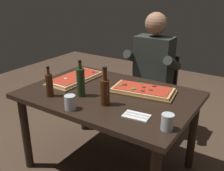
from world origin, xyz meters
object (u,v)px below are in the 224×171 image
Objects in this scene: tumbler_far_side at (70,103)px; diner_chair at (155,90)px; dining_table at (109,103)px; pizza_rectangular_front at (143,90)px; oil_bottle_amber at (49,85)px; wine_bottle_dark at (81,82)px; tumbler_near_camera at (167,122)px; pizza_rectangular_left at (76,78)px; vinegar_bottle_green at (105,91)px; seated_diner at (151,71)px.

tumbler_far_side is 0.12× the size of diner_chair.
pizza_rectangular_front is (0.23, 0.16, 0.12)m from dining_table.
oil_bottle_amber is 1.28m from diner_chair.
wine_bottle_dark is 0.25m from oil_bottle_amber.
dining_table is 0.31m from wine_bottle_dark.
pizza_rectangular_front is 0.63m from tumbler_far_side.
oil_bottle_amber is 0.99m from tumbler_near_camera.
pizza_rectangular_left is 0.61m from tumbler_far_side.
oil_bottle_amber is at bearing -141.18° from pizza_rectangular_front.
diner_chair reaches higher than tumbler_near_camera.
seated_diner is (-0.06, 0.93, -0.11)m from vinegar_bottle_green.
seated_diner reaches higher than pizza_rectangular_left.
wine_bottle_dark is 0.34× the size of diner_chair.
tumbler_near_camera is at bearing -9.25° from vinegar_bottle_green.
diner_chair is at bearing 85.14° from tumbler_far_side.
wine_bottle_dark reaches higher than dining_table.
tumbler_far_side is at bearing -95.37° from seated_diner.
tumbler_near_camera is at bearing -19.15° from pizza_rectangular_left.
dining_table is 4.78× the size of vinegar_bottle_green.
pizza_rectangular_front is 0.67m from pizza_rectangular_left.
dining_table is 0.70m from tumbler_near_camera.
vinegar_bottle_green is at bearing -86.36° from seated_diner.
vinegar_bottle_green reaches higher than tumbler_far_side.
wine_bottle_dark reaches higher than pizza_rectangular_left.
dining_table is 1.05× the size of seated_diner.
seated_diner is at bearing 108.15° from pizza_rectangular_front.
diner_chair is 0.28m from seated_diner.
seated_diner is (0.04, 0.74, 0.10)m from dining_table.
dining_table is 4.72× the size of wine_bottle_dark.
tumbler_near_camera is at bearing -8.36° from wine_bottle_dark.
tumbler_near_camera reaches higher than pizza_rectangular_front.
wine_bottle_dark reaches higher than diner_chair.
dining_table is 0.43m from tumbler_far_side.
pizza_rectangular_left is (-0.43, 0.08, 0.11)m from dining_table.
pizza_rectangular_front is 5.40× the size of tumbler_near_camera.
diner_chair reaches higher than dining_table.
wine_bottle_dark is (0.28, -0.25, 0.10)m from pizza_rectangular_left.
tumbler_far_side is 1.14m from seated_diner.
vinegar_bottle_green is at bearing 13.77° from oil_bottle_amber.
pizza_rectangular_left is at bearing 152.14° from vinegar_bottle_green.
oil_bottle_amber is 0.31m from tumbler_far_side.
seated_diner is (0.00, -0.12, 0.26)m from diner_chair.
diner_chair is at bearing 58.41° from pizza_rectangular_left.
pizza_rectangular_left is 0.43× the size of seated_diner.
wine_bottle_dark is 0.93m from seated_diner.
tumbler_far_side is at bearing -52.71° from pizza_rectangular_left.
oil_bottle_amber is 2.36× the size of tumbler_far_side.
vinegar_bottle_green is at bearing -6.53° from wine_bottle_dark.
oil_bottle_amber is 1.12m from seated_diner.
wine_bottle_dark is (-0.15, -0.17, 0.21)m from dining_table.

